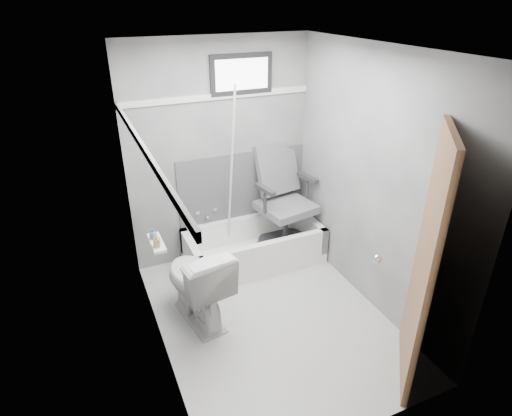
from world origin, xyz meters
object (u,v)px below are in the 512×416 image
bathtub (254,246)px  soap_bottle_b (153,233)px  door (485,281)px  office_chair (286,200)px  toilet (197,283)px  soap_bottle_a (157,241)px

bathtub → soap_bottle_b: bearing=-153.1°
door → office_chair: bearing=98.9°
toilet → bathtub: bearing=-151.2°
soap_bottle_b → soap_bottle_a: bearing=-90.0°
office_chair → door: (0.35, -2.23, 0.31)m
bathtub → soap_bottle_a: bearing=-147.9°
office_chair → bathtub: bearing=172.7°
soap_bottle_a → bathtub: bearing=32.1°
office_chair → soap_bottle_a: size_ratio=10.26×
bathtub → office_chair: size_ratio=1.31×
bathtub → toilet: size_ratio=1.84×
bathtub → office_chair: office_chair is taller
office_chair → door: size_ratio=0.57×
bathtub → toilet: 1.09m
toilet → door: bearing=127.0°
bathtub → office_chair: 0.63m
bathtub → door: bearing=-71.3°
door → soap_bottle_a: (-1.92, 1.48, -0.03)m
door → soap_bottle_a: size_ratio=17.90×
soap_bottle_b → door: bearing=-40.1°
toilet → soap_bottle_a: soap_bottle_a is taller
soap_bottle_b → bathtub: bearing=26.9°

